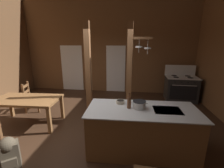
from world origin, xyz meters
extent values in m
cube|color=#382316|center=(0.00, 0.00, -0.05)|extent=(8.15, 7.67, 0.10)
cube|color=brown|center=(0.00, 3.50, 2.17)|extent=(8.15, 0.14, 4.35)
cube|color=white|center=(-1.65, 3.43, 1.02)|extent=(1.00, 0.01, 2.05)
cube|color=white|center=(0.37, 3.43, 1.02)|extent=(0.84, 0.01, 2.05)
cube|color=brown|center=(1.31, -0.45, 0.45)|extent=(2.13, 0.97, 0.90)
cube|color=silver|center=(1.31, -0.45, 0.91)|extent=(2.19, 1.03, 0.02)
cube|color=black|center=(1.78, -0.44, 0.92)|extent=(0.53, 0.42, 0.00)
cube|color=black|center=(1.29, -0.02, 0.05)|extent=(2.00, 0.10, 0.10)
cube|color=#262626|center=(2.96, 2.65, 0.45)|extent=(1.12, 0.79, 0.90)
cube|color=black|center=(2.95, 2.26, 0.42)|extent=(0.93, 0.04, 0.52)
cylinder|color=silver|center=(2.95, 2.24, 0.70)|extent=(0.83, 0.05, 0.02)
cube|color=silver|center=(2.96, 2.65, 0.92)|extent=(1.16, 0.83, 0.03)
cube|color=silver|center=(2.97, 3.01, 1.12)|extent=(1.14, 0.07, 0.40)
cylinder|color=black|center=(3.20, 2.49, 0.94)|extent=(0.21, 0.21, 0.01)
cylinder|color=black|center=(2.71, 2.50, 0.94)|extent=(0.21, 0.21, 0.01)
cylinder|color=black|center=(3.21, 2.79, 0.94)|extent=(0.21, 0.21, 0.01)
cylinder|color=black|center=(2.72, 2.80, 0.94)|extent=(0.21, 0.21, 0.01)
cylinder|color=black|center=(3.28, 2.24, 0.82)|extent=(0.04, 0.03, 0.04)
cylinder|color=black|center=(3.06, 2.24, 0.82)|extent=(0.04, 0.03, 0.04)
cylinder|color=black|center=(2.84, 2.25, 0.82)|extent=(0.04, 0.03, 0.04)
cylinder|color=black|center=(2.62, 2.26, 0.82)|extent=(0.04, 0.03, 0.04)
cube|color=brown|center=(1.01, 0.90, 1.35)|extent=(0.15, 0.15, 2.70)
cube|color=brown|center=(1.26, 0.89, 2.29)|extent=(0.64, 0.10, 0.06)
cylinder|color=silver|center=(1.24, 0.89, 2.18)|extent=(0.01, 0.01, 0.20)
cylinder|color=silver|center=(1.24, 0.89, 2.06)|extent=(0.19, 0.19, 0.04)
cylinder|color=silver|center=(1.24, 0.89, 1.98)|extent=(0.02, 0.02, 0.14)
cylinder|color=silver|center=(1.46, 0.88, 2.17)|extent=(0.01, 0.01, 0.23)
cylinder|color=silver|center=(1.46, 0.88, 2.03)|extent=(0.18, 0.18, 0.04)
cylinder|color=silver|center=(1.46, 0.88, 1.95)|extent=(0.02, 0.02, 0.14)
cube|color=brown|center=(-0.08, 0.68, 1.35)|extent=(0.14, 0.14, 2.70)
cube|color=brown|center=(-1.68, 0.22, 0.71)|extent=(1.74, 0.98, 0.06)
cube|color=brown|center=(-2.48, 0.57, 0.34)|extent=(0.08, 0.08, 0.68)
cube|color=brown|center=(-0.91, 0.64, 0.34)|extent=(0.08, 0.08, 0.68)
cube|color=brown|center=(-0.87, -0.14, 0.34)|extent=(0.08, 0.08, 0.68)
cube|color=brown|center=(-2.07, 1.04, 0.43)|extent=(0.54, 0.54, 0.04)
cube|color=brown|center=(-1.93, 1.27, 0.21)|extent=(0.06, 0.06, 0.41)
cube|color=brown|center=(-1.84, 0.90, 0.21)|extent=(0.06, 0.06, 0.41)
cube|color=brown|center=(-2.30, 1.17, 0.47)|extent=(0.06, 0.06, 0.95)
cube|color=brown|center=(-2.20, 0.80, 0.47)|extent=(0.06, 0.06, 0.95)
cube|color=brown|center=(-2.25, 0.99, 0.84)|extent=(0.13, 0.38, 0.07)
cube|color=brown|center=(-2.25, 0.99, 0.65)|extent=(0.13, 0.38, 0.07)
cube|color=#4C4233|center=(-1.03, -1.22, 0.24)|extent=(0.39, 0.37, 0.48)
cube|color=#4C4233|center=(-0.95, -1.33, 0.17)|extent=(0.21, 0.18, 0.17)
cylinder|color=black|center=(-1.02, -1.07, 0.24)|extent=(0.06, 0.06, 0.38)
cylinder|color=black|center=(-1.18, -1.18, 0.24)|extent=(0.06, 0.06, 0.38)
sphere|color=#4C4233|center=(-1.03, -1.22, 0.46)|extent=(0.38, 0.38, 0.27)
cylinder|color=silver|center=(1.24, -0.42, 0.99)|extent=(0.25, 0.25, 0.14)
cylinder|color=black|center=(1.24, -0.42, 1.07)|extent=(0.26, 0.26, 0.01)
cylinder|color=silver|center=(1.10, -0.42, 1.03)|extent=(0.05, 0.02, 0.02)
cylinder|color=silver|center=(1.38, -0.42, 1.03)|extent=(0.05, 0.02, 0.02)
cylinder|color=#B2A893|center=(0.86, -0.22, 0.95)|extent=(0.18, 0.18, 0.06)
cylinder|color=black|center=(0.86, -0.22, 0.99)|extent=(0.15, 0.15, 0.00)
cylinder|color=#56331E|center=(1.04, -0.44, 1.04)|extent=(0.08, 0.08, 0.23)
cylinder|color=#56331E|center=(1.04, -0.44, 1.19)|extent=(0.03, 0.03, 0.08)
camera|label=1|loc=(1.07, -3.23, 2.17)|focal=24.40mm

